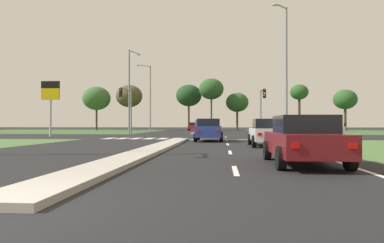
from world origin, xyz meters
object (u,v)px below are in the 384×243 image
pedestrian_at_median (197,124)px  car_red_third (194,126)px  treeline_near (97,98)px  treeline_fifth (237,102)px  treeline_sixth (345,100)px  street_lamp_second (285,66)px  street_lamp_third (130,87)px  treeline_fourth (211,89)px  car_maroon_near (303,139)px  traffic_signal_far_left (127,102)px  car_blue_fourth (209,130)px  treeline_second (129,96)px  traffic_signal_far_right (262,103)px  car_white_second (268,132)px  treeline_seventh (299,93)px  car_silver_fifth (320,129)px  fuel_price_totem (50,96)px  street_lamp_fourth (149,95)px  treeline_third (189,96)px

pedestrian_at_median → car_red_third: bearing=107.4°
treeline_near → treeline_fifth: bearing=-2.6°
treeline_sixth → street_lamp_second: bearing=-114.7°
street_lamp_third → treeline_fourth: bearing=67.6°
car_maroon_near → traffic_signal_far_left: 31.66m
car_blue_fourth → treeline_second: 49.18m
car_blue_fourth → street_lamp_second: street_lamp_second is taller
traffic_signal_far_right → street_lamp_third: (-15.92, 3.68, 2.28)m
car_white_second → treeline_seventh: (11.38, 45.34, 6.07)m
car_blue_fourth → car_silver_fifth: size_ratio=1.11×
car_silver_fifth → treeline_seventh: bearing=-8.7°
fuel_price_totem → treeline_second: (-2.24, 37.79, 3.01)m
car_maroon_near → traffic_signal_far_right: (2.01, 28.91, 2.81)m
treeline_fourth → treeline_fifth: bearing=21.6°
traffic_signal_far_left → treeline_sixth: 43.60m
street_lamp_second → fuel_price_totem: 22.22m
car_white_second → street_lamp_fourth: size_ratio=0.40×
car_red_third → treeline_seventh: bearing=172.8°
pedestrian_at_median → treeline_third: bearing=109.5°
car_red_third → car_white_second: bearing=99.4°
street_lamp_second → treeline_near: 50.63m
traffic_signal_far_right → treeline_seventh: treeline_seventh is taller
fuel_price_totem → treeline_seventh: (30.56, 32.06, 2.91)m
car_blue_fourth → treeline_fourth: 41.51m
street_lamp_fourth → pedestrian_at_median: (8.62, -13.29, -4.68)m
treeline_second → treeline_fourth: (16.90, -4.47, 0.85)m
treeline_fifth → traffic_signal_far_right: bearing=-87.0°
treeline_sixth → treeline_seventh: treeline_seventh is taller
street_lamp_fourth → treeline_fourth: (9.71, 10.27, 1.88)m
street_lamp_second → treeline_seventh: (8.77, 35.98, 0.94)m
treeline_sixth → treeline_seventh: (-8.77, -2.21, 1.11)m
car_maroon_near → car_silver_fifth: car_silver_fifth is taller
car_red_third → pedestrian_at_median: pedestrian_at_median is taller
street_lamp_fourth → treeline_third: street_lamp_fourth is taller
car_red_third → pedestrian_at_median: 24.87m
car_white_second → street_lamp_fourth: (-14.22, 36.33, 5.14)m
car_white_second → fuel_price_totem: bearing=145.3°
treeline_third → treeline_fifth: (9.49, -1.59, -1.51)m
treeline_fourth → pedestrian_at_median: bearing=-92.7°
traffic_signal_far_left → treeline_near: (-14.54, 30.18, 2.71)m
car_maroon_near → street_lamp_second: street_lamp_second is taller
traffic_signal_far_left → street_lamp_second: (15.89, -10.28, 2.19)m
car_blue_fourth → treeline_seventh: (14.84, 39.65, 6.03)m
traffic_signal_far_left → fuel_price_totem: size_ratio=0.99×
street_lamp_third → street_lamp_second: bearing=-40.6°
treeline_near → treeline_third: bearing=1.0°
car_maroon_near → car_blue_fourth: (-3.36, 14.69, 0.06)m
treeline_third → treeline_seventh: size_ratio=1.08×
traffic_signal_far_right → car_blue_fourth: bearing=-110.7°
car_white_second → treeline_near: (-27.83, 49.82, 5.65)m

